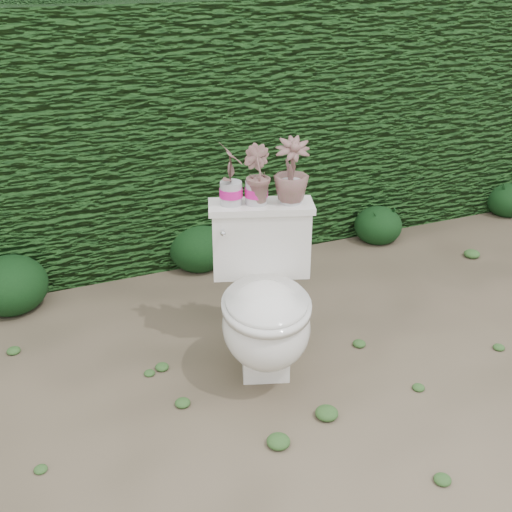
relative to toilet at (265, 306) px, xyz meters
name	(u,v)px	position (x,y,z in m)	size (l,w,h in m)	color
ground	(275,353)	(0.10, 0.09, -0.36)	(60.00, 60.00, 0.00)	#7D6E56
hedge	(178,125)	(0.10, 1.69, 0.44)	(8.00, 1.00, 1.60)	#25571D
toilet	(265,306)	(0.00, 0.00, 0.00)	(0.65, 0.79, 0.78)	white
potted_plant_left	(231,175)	(-0.06, 0.27, 0.56)	(0.15, 0.10, 0.29)	#236820
potted_plant_center	(256,177)	(0.05, 0.23, 0.55)	(0.15, 0.12, 0.26)	#236820
potted_plant_right	(291,173)	(0.21, 0.18, 0.57)	(0.17, 0.17, 0.30)	#236820
liriope_clump_1	(9,281)	(-1.10, 1.10, -0.19)	(0.42, 0.42, 0.34)	#143A14
liriope_clump_2	(199,244)	(0.05, 1.19, -0.20)	(0.39, 0.39, 0.31)	#143A14
liriope_clump_3	(378,222)	(1.34, 1.10, -0.22)	(0.33, 0.33, 0.27)	#143A14
liriope_clump_4	(509,197)	(2.54, 1.14, -0.22)	(0.33, 0.33, 0.26)	#143A14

